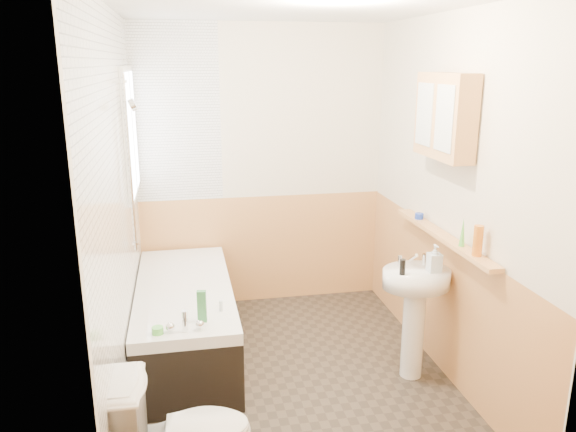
% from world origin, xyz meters
% --- Properties ---
extents(floor, '(2.80, 2.80, 0.00)m').
position_xyz_m(floor, '(0.00, 0.00, 0.00)').
color(floor, '#2C251F').
rests_on(floor, ground).
extents(ceiling, '(2.80, 2.80, 0.00)m').
position_xyz_m(ceiling, '(0.00, 0.00, 2.50)').
color(ceiling, white).
rests_on(ceiling, ground).
extents(wall_back, '(2.20, 0.02, 2.50)m').
position_xyz_m(wall_back, '(0.00, 1.41, 1.25)').
color(wall_back, beige).
rests_on(wall_back, ground).
extents(wall_front, '(2.20, 0.02, 2.50)m').
position_xyz_m(wall_front, '(0.00, -1.41, 1.25)').
color(wall_front, beige).
rests_on(wall_front, ground).
extents(wall_left, '(0.02, 2.80, 2.50)m').
position_xyz_m(wall_left, '(-1.11, 0.00, 1.25)').
color(wall_left, beige).
rests_on(wall_left, ground).
extents(wall_right, '(0.02, 2.80, 2.50)m').
position_xyz_m(wall_right, '(1.11, 0.00, 1.25)').
color(wall_right, beige).
rests_on(wall_right, ground).
extents(wainscot_right, '(0.01, 2.80, 1.00)m').
position_xyz_m(wainscot_right, '(1.09, 0.00, 0.50)').
color(wainscot_right, tan).
rests_on(wainscot_right, wall_right).
extents(wainscot_back, '(2.20, 0.01, 1.00)m').
position_xyz_m(wainscot_back, '(0.00, 1.39, 0.50)').
color(wainscot_back, tan).
rests_on(wainscot_back, wall_back).
extents(tile_cladding_left, '(0.01, 2.80, 2.50)m').
position_xyz_m(tile_cladding_left, '(-1.09, 0.00, 1.25)').
color(tile_cladding_left, white).
rests_on(tile_cladding_left, wall_left).
extents(tile_return_back, '(0.75, 0.01, 1.50)m').
position_xyz_m(tile_return_back, '(-0.73, 1.39, 1.75)').
color(tile_return_back, white).
rests_on(tile_return_back, wall_back).
extents(window, '(0.03, 0.79, 0.99)m').
position_xyz_m(window, '(-1.06, 0.95, 1.65)').
color(window, white).
rests_on(window, wall_left).
extents(bathtub, '(0.70, 1.71, 0.70)m').
position_xyz_m(bathtub, '(-0.73, 0.49, 0.29)').
color(bathtub, black).
rests_on(bathtub, floor).
extents(shower_riser, '(0.11, 0.08, 1.22)m').
position_xyz_m(shower_riser, '(-1.04, 0.44, 1.59)').
color(shower_riser, silver).
rests_on(shower_riser, wall_left).
extents(sink, '(0.47, 0.38, 0.91)m').
position_xyz_m(sink, '(0.84, -0.14, 0.57)').
color(sink, white).
rests_on(sink, floor).
extents(pine_shelf, '(0.10, 1.37, 0.03)m').
position_xyz_m(pine_shelf, '(1.04, -0.08, 1.01)').
color(pine_shelf, tan).
rests_on(pine_shelf, wall_right).
extents(medicine_cabinet, '(0.16, 0.61, 0.56)m').
position_xyz_m(medicine_cabinet, '(1.01, -0.04, 1.83)').
color(medicine_cabinet, tan).
rests_on(medicine_cabinet, wall_right).
extents(foam_can, '(0.07, 0.07, 0.19)m').
position_xyz_m(foam_can, '(1.04, -0.54, 1.12)').
color(foam_can, orange).
rests_on(foam_can, pine_shelf).
extents(green_bottle, '(0.05, 0.05, 0.19)m').
position_xyz_m(green_bottle, '(1.04, -0.35, 1.12)').
color(green_bottle, '#59C647').
rests_on(green_bottle, pine_shelf).
extents(black_jar, '(0.08, 0.08, 0.04)m').
position_xyz_m(black_jar, '(1.04, 0.32, 1.05)').
color(black_jar, '#19339E').
rests_on(black_jar, pine_shelf).
extents(soap_bottle, '(0.09, 0.19, 0.09)m').
position_xyz_m(soap_bottle, '(0.94, -0.19, 0.85)').
color(soap_bottle, silver).
rests_on(soap_bottle, sink).
extents(clear_bottle, '(0.05, 0.05, 0.11)m').
position_xyz_m(clear_bottle, '(0.71, -0.20, 0.86)').
color(clear_bottle, black).
rests_on(clear_bottle, sink).
extents(blue_gel, '(0.06, 0.04, 0.21)m').
position_xyz_m(blue_gel, '(-0.62, -0.14, 0.66)').
color(blue_gel, '#388447').
rests_on(blue_gel, bathtub).
extents(cream_jar, '(0.09, 0.09, 0.04)m').
position_xyz_m(cream_jar, '(-0.90, -0.26, 0.58)').
color(cream_jar, '#59C647').
rests_on(cream_jar, bathtub).
extents(orange_bottle, '(0.03, 0.03, 0.07)m').
position_xyz_m(orange_bottle, '(-0.49, -0.01, 0.59)').
color(orange_bottle, silver).
rests_on(orange_bottle, bathtub).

